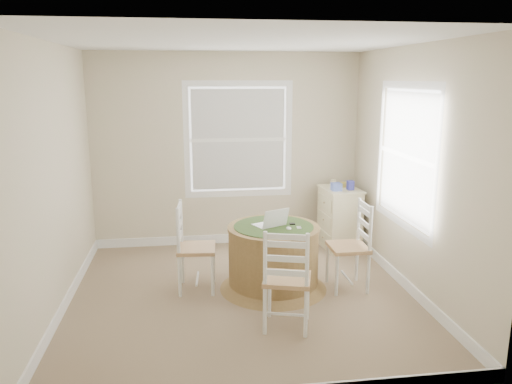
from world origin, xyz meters
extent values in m
cube|color=#897757|center=(0.00, 0.00, -0.01)|extent=(3.60, 3.60, 0.02)
cube|color=white|center=(0.00, 0.00, 2.61)|extent=(3.60, 3.60, 0.02)
cube|color=beige|center=(0.00, 1.81, 1.30)|extent=(3.60, 0.02, 2.60)
cube|color=beige|center=(0.00, -1.81, 1.30)|extent=(3.60, 0.02, 2.60)
cube|color=beige|center=(-1.81, 0.00, 1.30)|extent=(0.02, 3.60, 2.60)
cube|color=beige|center=(1.81, 0.00, 1.30)|extent=(0.02, 3.60, 2.60)
cube|color=white|center=(0.00, 1.79, 0.06)|extent=(3.60, 0.02, 0.12)
cube|color=white|center=(-1.79, 0.00, 0.06)|extent=(0.02, 3.60, 0.12)
cube|color=white|center=(1.79, 0.00, 0.06)|extent=(0.02, 3.60, 0.12)
cylinder|color=olive|center=(0.36, 0.18, 0.38)|extent=(0.97, 0.97, 0.63)
cone|color=olive|center=(0.36, 0.18, 0.03)|extent=(1.17, 1.17, 0.07)
cylinder|color=olive|center=(0.36, 0.18, 0.69)|extent=(0.99, 0.99, 0.03)
cylinder|color=#374B20|center=(0.36, 0.18, 0.71)|extent=(0.86, 0.86, 0.01)
cone|color=#374B20|center=(0.36, 0.18, 0.65)|extent=(0.95, 0.95, 0.10)
cube|color=white|center=(0.32, 0.23, 0.71)|extent=(0.37, 0.33, 0.02)
cube|color=silver|center=(0.32, 0.23, 0.72)|extent=(0.28, 0.21, 0.00)
cube|color=black|center=(0.37, 0.11, 0.82)|extent=(0.30, 0.19, 0.20)
ellipsoid|color=white|center=(0.50, 0.06, 0.72)|extent=(0.06, 0.09, 0.03)
cube|color=#B7BABF|center=(0.61, 0.07, 0.71)|extent=(0.05, 0.09, 0.02)
cube|color=black|center=(0.57, 0.21, 0.71)|extent=(0.06, 0.05, 0.02)
cube|color=beige|center=(1.48, 1.38, 0.40)|extent=(0.48, 0.62, 0.80)
cube|color=beige|center=(1.48, 1.38, 0.82)|extent=(0.51, 0.66, 0.02)
cube|color=beige|center=(1.24, 1.36, 0.16)|extent=(0.05, 0.50, 0.17)
cube|color=beige|center=(1.24, 1.36, 0.41)|extent=(0.05, 0.50, 0.17)
cube|color=beige|center=(1.24, 1.36, 0.64)|extent=(0.05, 0.50, 0.17)
cube|color=#5268BD|center=(1.37, 1.25, 0.88)|extent=(0.13, 0.13, 0.10)
cube|color=gold|center=(1.54, 1.47, 0.86)|extent=(0.16, 0.11, 0.06)
cube|color=#33359B|center=(1.58, 1.27, 0.89)|extent=(0.09, 0.09, 0.12)
cylinder|color=beige|center=(1.41, 1.55, 0.87)|extent=(0.07, 0.07, 0.09)
camera|label=1|loc=(-0.53, -4.88, 2.26)|focal=35.00mm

